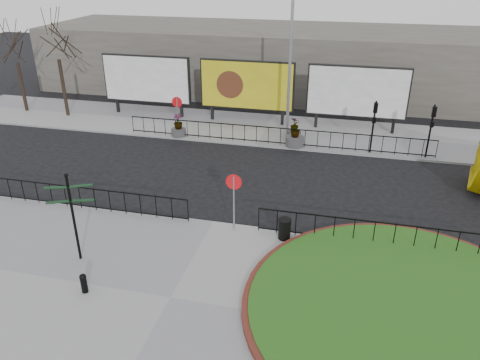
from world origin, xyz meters
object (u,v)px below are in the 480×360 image
(bollard, at_px, (84,282))
(planter_b, at_px, (294,131))
(fingerpost_sign, at_px, (72,209))
(litter_bin, at_px, (285,229))
(planter_a, at_px, (178,128))
(planter_c, at_px, (295,138))
(billboard_mid, at_px, (247,85))
(lamp_post, at_px, (290,59))

(bollard, relative_size, planter_b, 0.54)
(fingerpost_sign, xyz_separation_m, litter_bin, (7.14, 3.11, -1.66))
(planter_a, xyz_separation_m, planter_c, (7.21, 0.00, -0.02))
(litter_bin, xyz_separation_m, planter_b, (-1.10, 11.22, 0.05))
(planter_c, bearing_deg, fingerpost_sign, -115.45)
(fingerpost_sign, xyz_separation_m, planter_a, (-0.97, 13.11, -1.58))
(billboard_mid, bearing_deg, planter_c, -43.99)
(billboard_mid, height_order, bollard, billboard_mid)
(planter_b, bearing_deg, bollard, -106.93)
(fingerpost_sign, height_order, planter_c, fingerpost_sign)
(bollard, relative_size, planter_c, 0.48)
(billboard_mid, bearing_deg, planter_b, -33.95)
(fingerpost_sign, relative_size, planter_b, 2.62)
(planter_c, bearing_deg, planter_a, -180.00)
(lamp_post, height_order, planter_b, lamp_post)
(planter_a, height_order, planter_c, planter_c)
(billboard_mid, relative_size, planter_a, 4.44)
(billboard_mid, relative_size, fingerpost_sign, 1.78)
(planter_b, bearing_deg, billboard_mid, 146.05)
(billboard_mid, xyz_separation_m, lamp_post, (3.01, -1.97, 2.23))
(planter_c, bearing_deg, litter_bin, -84.86)
(lamp_post, height_order, fingerpost_sign, lamp_post)
(lamp_post, relative_size, bollard, 12.80)
(lamp_post, height_order, planter_a, lamp_post)
(lamp_post, relative_size, planter_a, 6.61)
(fingerpost_sign, distance_m, planter_c, 14.60)
(lamp_post, relative_size, fingerpost_sign, 2.65)
(billboard_mid, xyz_separation_m, planter_c, (3.70, -3.57, -1.98))
(billboard_mid, xyz_separation_m, planter_a, (-3.51, -3.57, -1.96))
(planter_c, bearing_deg, billboard_mid, 136.01)
(fingerpost_sign, height_order, litter_bin, fingerpost_sign)
(fingerpost_sign, bearing_deg, billboard_mid, 62.85)
(lamp_post, xyz_separation_m, bollard, (-4.38, -16.39, -4.31))
(bollard, height_order, planter_b, planter_b)
(litter_bin, bearing_deg, bollard, -141.25)
(fingerpost_sign, height_order, bollard, fingerpost_sign)
(planter_b, bearing_deg, litter_bin, -84.40)
(lamp_post, xyz_separation_m, fingerpost_sign, (-5.55, -14.71, -2.60))
(litter_bin, relative_size, planter_a, 0.62)
(fingerpost_sign, relative_size, planter_c, 2.31)
(bollard, height_order, planter_c, planter_c)
(lamp_post, distance_m, bollard, 17.51)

